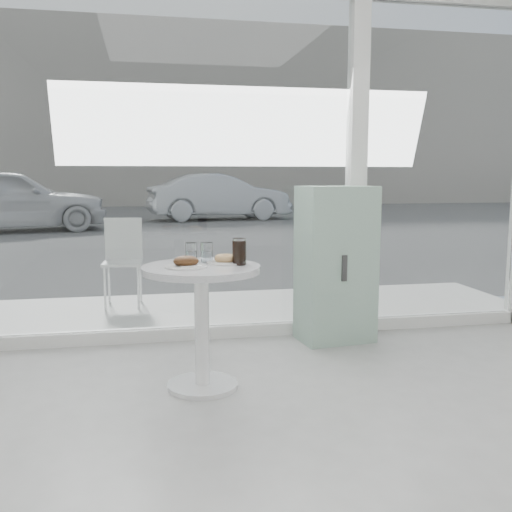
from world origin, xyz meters
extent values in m
cube|color=white|center=(0.00, 3.00, 0.05)|extent=(5.00, 0.12, 0.10)
cube|color=white|center=(0.90, 3.00, 1.50)|extent=(0.14, 0.14, 3.00)
cube|color=white|center=(-0.77, 3.00, 1.40)|extent=(3.21, 0.02, 2.60)
cube|color=white|center=(1.67, 3.00, 1.40)|extent=(1.41, 0.02, 2.60)
cylinder|color=white|center=(-0.50, 1.90, 0.01)|extent=(0.44, 0.44, 0.03)
cylinder|color=white|center=(-0.50, 1.90, 0.37)|extent=(0.09, 0.09, 0.70)
cylinder|color=white|center=(-0.50, 1.90, 0.75)|extent=(0.72, 0.72, 0.04)
cube|color=silver|center=(0.00, 3.80, 0.03)|extent=(5.60, 1.60, 0.05)
cube|color=#3C3C3C|center=(0.00, 16.00, 0.00)|extent=(40.00, 24.00, 0.00)
cube|color=gray|center=(0.00, 25.00, 4.00)|extent=(40.00, 2.00, 8.00)
cube|color=#82A792|center=(0.65, 2.75, 0.62)|extent=(0.61, 0.45, 1.23)
cube|color=#333333|center=(0.65, 2.55, 0.62)|extent=(0.04, 0.02, 0.20)
cylinder|color=white|center=(-1.21, 3.97, 0.26)|extent=(0.02, 0.02, 0.41)
cylinder|color=white|center=(-0.90, 3.95, 0.26)|extent=(0.02, 0.02, 0.41)
cylinder|color=white|center=(-1.19, 4.29, 0.26)|extent=(0.02, 0.02, 0.41)
cylinder|color=white|center=(-0.88, 4.27, 0.26)|extent=(0.02, 0.02, 0.41)
cube|color=white|center=(-1.05, 4.12, 0.47)|extent=(0.39, 0.39, 0.03)
cube|color=white|center=(-1.04, 4.29, 0.69)|extent=(0.37, 0.04, 0.41)
imported|color=silver|center=(-3.96, 12.86, 0.76)|extent=(4.74, 2.75, 1.52)
imported|color=#A3A6AB|center=(1.39, 15.64, 0.69)|extent=(4.34, 1.95, 1.38)
cylinder|color=silver|center=(-0.59, 1.85, 0.78)|extent=(0.25, 0.25, 0.01)
cube|color=white|center=(-0.57, 1.84, 0.79)|extent=(0.14, 0.13, 0.00)
ellipsoid|color=#321B0D|center=(-0.59, 1.85, 0.81)|extent=(0.15, 0.12, 0.07)
ellipsoid|color=#321B0D|center=(-0.56, 1.87, 0.81)|extent=(0.08, 0.07, 0.04)
cylinder|color=silver|center=(-0.34, 1.97, 0.78)|extent=(0.24, 0.24, 0.01)
torus|color=#A77D4C|center=(-0.34, 1.97, 0.80)|extent=(0.14, 0.14, 0.05)
cylinder|color=white|center=(-0.54, 2.09, 0.83)|extent=(0.07, 0.07, 0.12)
cylinder|color=white|center=(-0.54, 2.09, 0.81)|extent=(0.06, 0.06, 0.07)
cylinder|color=white|center=(-0.45, 2.05, 0.83)|extent=(0.08, 0.08, 0.12)
cylinder|color=white|center=(-0.45, 2.05, 0.81)|extent=(0.06, 0.06, 0.07)
cylinder|color=white|center=(-0.27, 1.89, 0.85)|extent=(0.09, 0.09, 0.16)
cylinder|color=black|center=(-0.27, 1.89, 0.84)|extent=(0.07, 0.07, 0.15)
camera|label=1|loc=(-0.83, -1.51, 1.31)|focal=40.00mm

